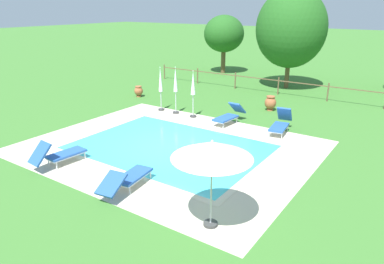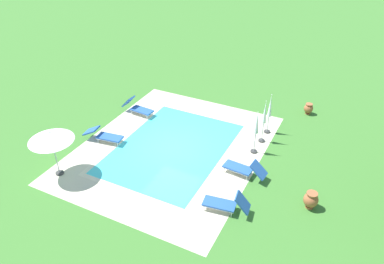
# 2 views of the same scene
# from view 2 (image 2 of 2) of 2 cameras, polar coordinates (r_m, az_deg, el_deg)

# --- Properties ---
(ground_plane) EXTENTS (160.00, 160.00, 0.00)m
(ground_plane) POSITION_cam_2_polar(r_m,az_deg,el_deg) (18.33, -3.09, -2.47)
(ground_plane) COLOR #3D752D
(pool_deck_paving) EXTENTS (10.49, 8.49, 0.01)m
(pool_deck_paving) POSITION_cam_2_polar(r_m,az_deg,el_deg) (18.33, -3.09, -2.46)
(pool_deck_paving) COLOR beige
(pool_deck_paving) RESTS_ON ground
(swimming_pool_water) EXTENTS (7.03, 5.04, 0.01)m
(swimming_pool_water) POSITION_cam_2_polar(r_m,az_deg,el_deg) (18.33, -3.09, -2.45)
(swimming_pool_water) COLOR #42CCD6
(swimming_pool_water) RESTS_ON ground
(pool_coping_rim) EXTENTS (7.51, 5.52, 0.01)m
(pool_coping_rim) POSITION_cam_2_polar(r_m,az_deg,el_deg) (18.33, -3.09, -2.44)
(pool_coping_rim) COLOR beige
(pool_coping_rim) RESTS_ON ground
(sun_lounger_north_near_steps) EXTENTS (0.76, 2.01, 0.89)m
(sun_lounger_north_near_steps) POSITION_cam_2_polar(r_m,az_deg,el_deg) (16.55, 8.04, -5.62)
(sun_lounger_north_near_steps) COLOR #2856A8
(sun_lounger_north_near_steps) RESTS_ON ground
(sun_lounger_north_mid) EXTENTS (0.88, 2.13, 0.73)m
(sun_lounger_north_mid) POSITION_cam_2_polar(r_m,az_deg,el_deg) (19.11, -13.42, -0.52)
(sun_lounger_north_mid) COLOR #2856A8
(sun_lounger_north_mid) RESTS_ON ground
(sun_lounger_north_far) EXTENTS (0.85, 1.92, 0.99)m
(sun_lounger_north_far) POSITION_cam_2_polar(r_m,az_deg,el_deg) (14.76, 5.29, -10.99)
(sun_lounger_north_far) COLOR #2856A8
(sun_lounger_north_far) RESTS_ON ground
(sun_lounger_north_end) EXTENTS (0.76, 1.94, 0.95)m
(sun_lounger_north_end) POSITION_cam_2_polar(r_m,az_deg,el_deg) (21.21, -8.38, 3.74)
(sun_lounger_north_end) COLOR #2856A8
(sun_lounger_north_end) RESTS_ON ground
(patio_umbrella_open_foreground) EXTENTS (1.93, 1.93, 2.26)m
(patio_umbrella_open_foreground) POSITION_cam_2_polar(r_m,az_deg,el_deg) (16.62, -21.06, -0.69)
(patio_umbrella_open_foreground) COLOR #383838
(patio_umbrella_open_foreground) RESTS_ON ground
(patio_umbrella_closed_row_west) EXTENTS (0.32, 0.32, 2.34)m
(patio_umbrella_closed_row_west) POSITION_cam_2_polar(r_m,az_deg,el_deg) (18.36, 11.15, 2.32)
(patio_umbrella_closed_row_west) COLOR #383838
(patio_umbrella_closed_row_west) RESTS_ON ground
(patio_umbrella_closed_row_mid_west) EXTENTS (0.32, 0.32, 2.27)m
(patio_umbrella_closed_row_mid_west) POSITION_cam_2_polar(r_m,az_deg,el_deg) (17.48, 9.94, 0.72)
(patio_umbrella_closed_row_mid_west) COLOR #383838
(patio_umbrella_closed_row_mid_west) RESTS_ON ground
(patio_umbrella_closed_row_centre) EXTENTS (0.32, 0.32, 2.25)m
(patio_umbrella_closed_row_centre) POSITION_cam_2_polar(r_m,az_deg,el_deg) (19.21, 11.96, 3.39)
(patio_umbrella_closed_row_centre) COLOR #383838
(patio_umbrella_closed_row_centre) RESTS_ON ground
(terracotta_urn_near_fence) EXTENTS (0.59, 0.59, 0.76)m
(terracotta_urn_near_fence) POSITION_cam_2_polar(r_m,az_deg,el_deg) (15.57, 17.93, -9.95)
(terracotta_urn_near_fence) COLOR #A85B38
(terracotta_urn_near_fence) RESTS_ON ground
(terracotta_urn_by_tree) EXTENTS (0.51, 0.51, 0.64)m
(terracotta_urn_by_tree) POSITION_cam_2_polar(r_m,az_deg,el_deg) (22.03, 17.60, 3.51)
(terracotta_urn_by_tree) COLOR #A85B38
(terracotta_urn_by_tree) RESTS_ON ground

